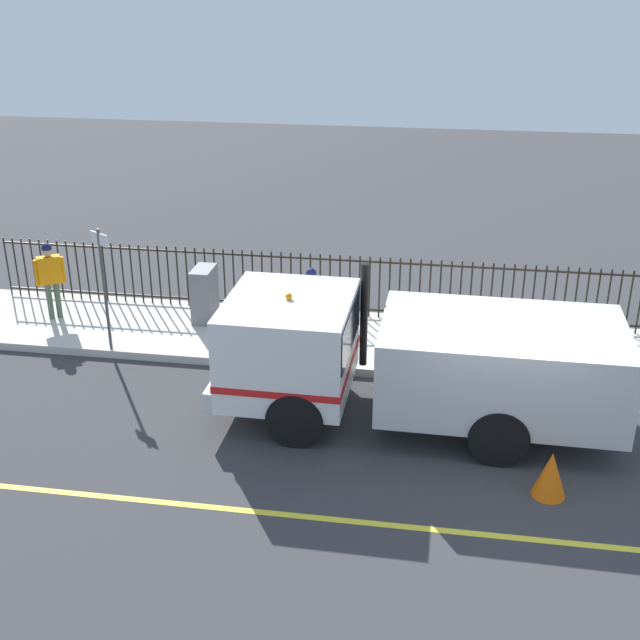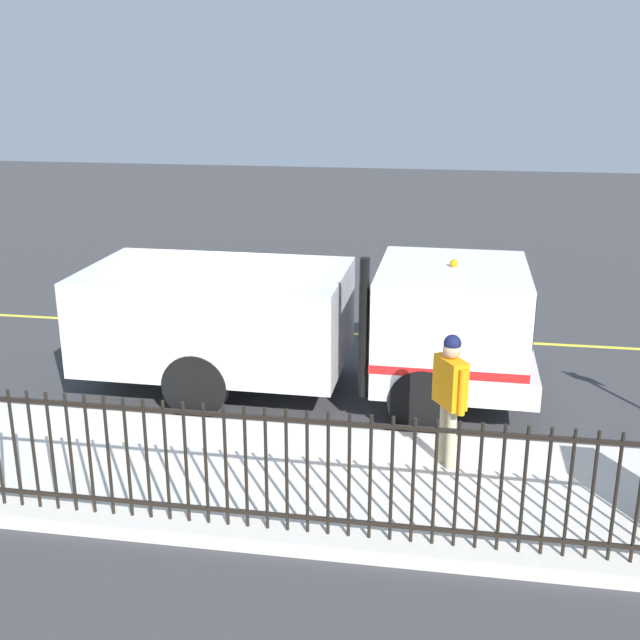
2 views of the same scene
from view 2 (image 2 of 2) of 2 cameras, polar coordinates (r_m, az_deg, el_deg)
The scene contains 7 objects.
ground_plane at distance 13.03m, azimuth -6.70°, elevation -4.01°, with size 57.06×57.06×0.00m, color #38383A.
sidewalk_slab at distance 10.10m, azimuth -12.05°, elevation -10.56°, with size 2.81×25.93×0.17m, color beige.
lane_marking at distance 15.24m, azimuth -4.20°, elevation -0.65°, with size 0.12×23.34×0.01m, color yellow.
work_truck at distance 11.77m, azimuth 0.43°, elevation 0.17°, with size 2.52×6.80×2.44m.
worker_standing at distance 9.50m, azimuth 9.43°, elevation -4.81°, with size 0.55×0.43×1.69m.
iron_fence at distance 8.80m, azimuth -15.11°, elevation -9.49°, with size 0.04×22.08×1.39m.
traffic_cone at distance 14.31m, azimuth -8.03°, elevation -0.50°, with size 0.51×0.51×0.73m, color orange.
Camera 2 is at (11.60, 3.47, 4.81)m, focal length 44.07 mm.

